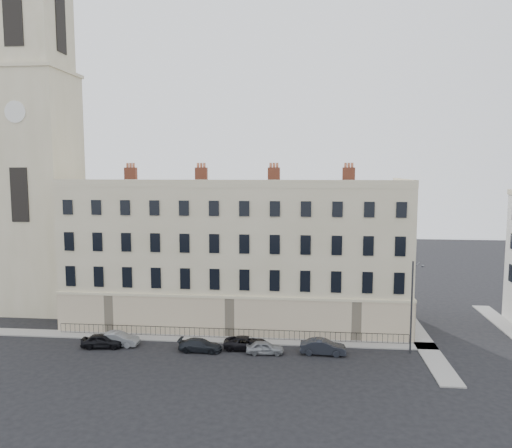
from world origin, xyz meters
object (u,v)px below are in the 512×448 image
object	(u,v)px
car_a	(102,341)
car_f	(323,347)
car_e	(265,348)
streetlamp	(412,303)
car_b	(118,339)
car_d	(247,343)
car_c	(200,345)

from	to	relation	value
car_a	car_f	distance (m)	20.74
car_a	car_e	bearing A→B (deg)	-96.41
car_e	car_f	world-z (taller)	car_f
streetlamp	car_a	bearing A→B (deg)	-155.94
car_b	car_f	bearing A→B (deg)	-89.65
car_e	car_b	bearing A→B (deg)	84.06
car_d	car_f	size ratio (longest dim) A/B	1.03
car_b	car_f	world-z (taller)	car_f
car_a	car_c	bearing A→B (deg)	-96.36
car_b	car_d	world-z (taller)	car_b
car_b	streetlamp	world-z (taller)	streetlamp
car_c	car_e	xyz separation A→B (m)	(6.02, -0.04, 0.00)
car_a	car_c	world-z (taller)	car_a
car_e	car_c	bearing A→B (deg)	86.62
streetlamp	car_f	bearing A→B (deg)	-151.44
car_c	car_d	xyz separation A→B (m)	(4.22, 0.95, 0.01)
car_a	car_d	bearing A→B (deg)	-92.29
car_f	car_a	bearing A→B (deg)	93.42
car_c	car_d	world-z (taller)	car_d
car_b	car_c	xyz separation A→B (m)	(8.17, -0.68, -0.08)
car_b	streetlamp	size ratio (longest dim) A/B	0.47
car_a	car_e	xyz separation A→B (m)	(15.45, -0.07, -0.07)
car_f	streetlamp	bearing A→B (deg)	-80.32
car_c	streetlamp	size ratio (longest dim) A/B	0.47
car_a	car_d	distance (m)	13.68
car_a	streetlamp	bearing A→B (deg)	-93.41
car_b	car_c	distance (m)	8.20
car_c	streetlamp	bearing A→B (deg)	-84.22
car_d	car_a	bearing A→B (deg)	93.96
streetlamp	car_d	bearing A→B (deg)	-156.95
car_d	car_c	bearing A→B (deg)	102.84
car_e	car_f	bearing A→B (deg)	-88.44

